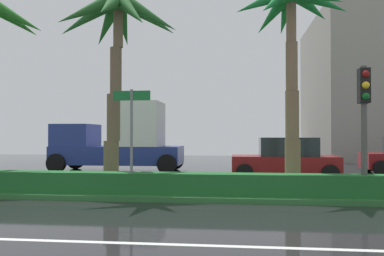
{
  "coord_description": "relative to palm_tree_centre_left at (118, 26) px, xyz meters",
  "views": [
    {
      "loc": [
        3.45,
        -4.61,
        1.85
      ],
      "look_at": [
        1.51,
        12.72,
        2.13
      ],
      "focal_mm": 37.21,
      "sensor_mm": 36.0,
      "label": 1
    }
  ],
  "objects": [
    {
      "name": "box_truck_lead",
      "position": [
        -2.06,
        7.11,
        -3.78
      ],
      "size": [
        6.4,
        2.64,
        3.46
      ],
      "rotation": [
        0.0,
        0.0,
        3.14
      ],
      "color": "navy",
      "rests_on": "ground_plane"
    },
    {
      "name": "near_lane_divider_stripe",
      "position": [
        0.34,
        -5.72,
        -5.32
      ],
      "size": [
        81.0,
        0.14,
        0.01
      ],
      "primitive_type": "cube",
      "color": "white",
      "rests_on": "ground_plane"
    },
    {
      "name": "palm_tree_centre",
      "position": [
        5.52,
        0.34,
        0.17
      ],
      "size": [
        3.65,
        3.55,
        6.68
      ],
      "color": "brown",
      "rests_on": "median_strip"
    },
    {
      "name": "traffic_signal_median_right",
      "position": [
        7.26,
        -1.01,
        -2.71
      ],
      "size": [
        0.28,
        0.43,
        3.58
      ],
      "color": "#4C4C47",
      "rests_on": "median_strip"
    },
    {
      "name": "car_in_traffic_second",
      "position": [
        5.79,
        4.47,
        -4.5
      ],
      "size": [
        4.3,
        2.02,
        1.72
      ],
      "rotation": [
        0.0,
        0.0,
        3.14
      ],
      "color": "maroon",
      "rests_on": "ground_plane"
    },
    {
      "name": "palm_tree_centre_left",
      "position": [
        0.0,
        0.0,
        0.0
      ],
      "size": [
        4.16,
        4.21,
        6.53
      ],
      "color": "brown",
      "rests_on": "median_strip"
    },
    {
      "name": "street_name_sign",
      "position": [
        0.77,
        -1.14,
        -3.25
      ],
      "size": [
        1.1,
        0.08,
        3.0
      ],
      "color": "slate",
      "rests_on": "median_strip"
    },
    {
      "name": "median_hedge",
      "position": [
        0.34,
        -1.12,
        -4.88
      ],
      "size": [
        76.5,
        0.7,
        0.6
      ],
      "color": "#1E6028",
      "rests_on": "median_strip"
    },
    {
      "name": "median_strip",
      "position": [
        0.34,
        0.28,
        -5.25
      ],
      "size": [
        85.5,
        4.0,
        0.15
      ],
      "primitive_type": "cube",
      "color": "#2D6B33",
      "rests_on": "ground_plane"
    },
    {
      "name": "ground_plane",
      "position": [
        0.34,
        1.28,
        -5.38
      ],
      "size": [
        90.0,
        42.0,
        0.1
      ],
      "primitive_type": "cube",
      "color": "black"
    }
  ]
}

